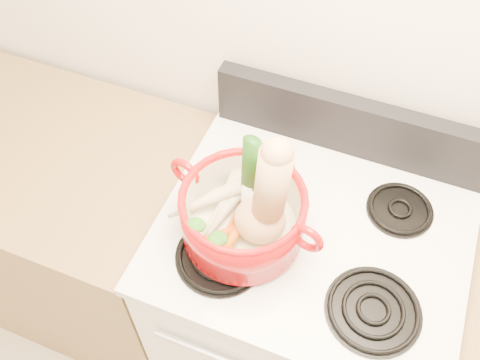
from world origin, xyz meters
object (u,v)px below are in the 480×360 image
at_px(leek, 250,180).
at_px(squash, 261,195).
at_px(stove_body, 297,309).
at_px(dutch_oven, 243,215).

bearing_deg(leek, squash, -32.90).
bearing_deg(stove_body, dutch_oven, -153.22).
bearing_deg(leek, dutch_oven, -80.81).
distance_m(dutch_oven, leek, 0.10).
distance_m(stove_body, leek, 0.70).
height_order(stove_body, squash, squash).
relative_size(stove_body, leek, 3.29).
distance_m(stove_body, squash, 0.71).
height_order(squash, leek, squash).
distance_m(stove_body, dutch_oven, 0.61).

